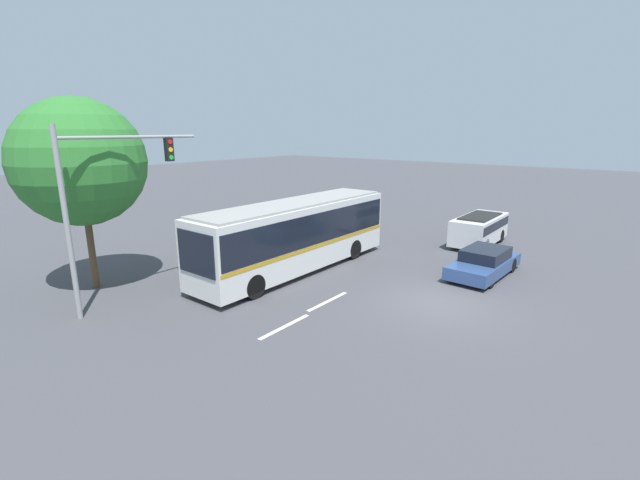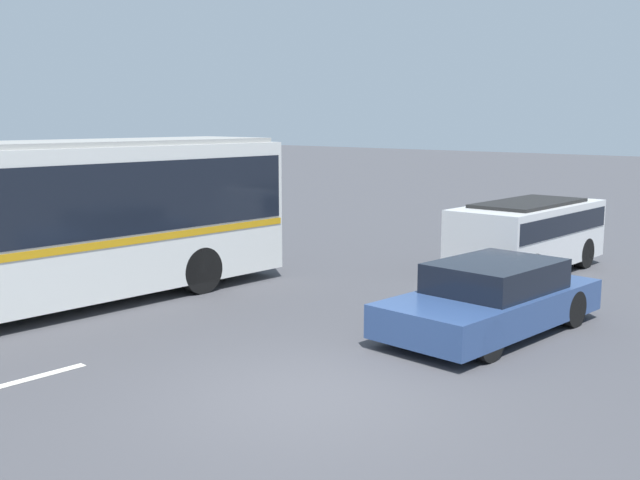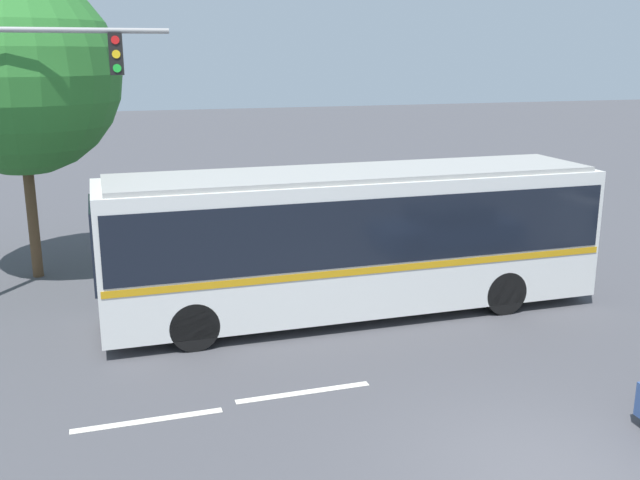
# 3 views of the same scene
# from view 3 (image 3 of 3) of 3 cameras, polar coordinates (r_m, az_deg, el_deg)

# --- Properties ---
(ground_plane) EXTENTS (140.00, 140.00, 0.00)m
(ground_plane) POSITION_cam_3_polar(r_m,az_deg,el_deg) (11.11, 17.18, -17.21)
(ground_plane) COLOR #444449
(city_bus) EXTENTS (11.13, 2.56, 3.26)m
(city_bus) POSITION_cam_3_polar(r_m,az_deg,el_deg) (16.04, 2.71, 0.54)
(city_bus) COLOR silver
(city_bus) RESTS_ON ground
(flowering_hedge) EXTENTS (7.67, 1.45, 1.60)m
(flowering_hedge) POSITION_cam_3_polar(r_m,az_deg,el_deg) (20.77, 4.98, 0.71)
(flowering_hedge) COLOR #286028
(flowering_hedge) RESTS_ON ground
(street_tree_left) EXTENTS (5.03, 5.03, 7.75)m
(street_tree_left) POSITION_cam_3_polar(r_m,az_deg,el_deg) (19.76, -22.78, 11.98)
(street_tree_left) COLOR brown
(street_tree_left) RESTS_ON ground
(lane_stripe_near) EXTENTS (2.40, 0.16, 0.01)m
(lane_stripe_near) POSITION_cam_3_polar(r_m,az_deg,el_deg) (12.83, -1.32, -11.97)
(lane_stripe_near) COLOR silver
(lane_stripe_near) RESTS_ON ground
(lane_stripe_mid) EXTENTS (2.40, 0.16, 0.01)m
(lane_stripe_mid) POSITION_cam_3_polar(r_m,az_deg,el_deg) (12.26, -13.46, -13.73)
(lane_stripe_mid) COLOR silver
(lane_stripe_mid) RESTS_ON ground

